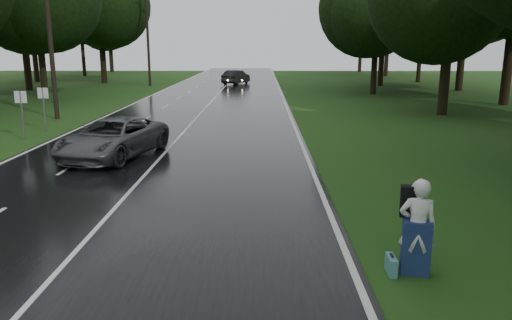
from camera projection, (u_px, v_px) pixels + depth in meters
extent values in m
plane|color=#204313|center=(69.00, 261.00, 10.19)|extent=(160.00, 160.00, 0.00)
cube|color=black|center=(195.00, 119.00, 29.66)|extent=(12.00, 140.00, 0.04)
cube|color=silver|center=(195.00, 119.00, 29.65)|extent=(0.12, 140.00, 0.01)
imported|color=#4E4F53|center=(113.00, 138.00, 19.37)|extent=(3.87, 5.97, 1.53)
imported|color=black|center=(236.00, 77.00, 56.48)|extent=(3.17, 5.13, 1.59)
imported|color=silver|center=(417.00, 227.00, 9.41)|extent=(0.78, 0.59, 1.93)
cube|color=navy|center=(416.00, 248.00, 9.50)|extent=(0.60, 0.46, 1.08)
cube|color=black|center=(412.00, 201.00, 9.58)|extent=(0.47, 0.31, 0.62)
cube|color=teal|center=(391.00, 265.00, 9.58)|extent=(0.16, 0.50, 0.35)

